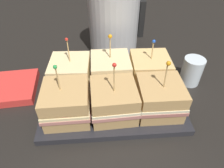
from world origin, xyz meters
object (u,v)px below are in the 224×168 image
sandwich_front_left (67,103)px  sandwich_front_center (113,101)px  serving_platter (112,99)px  sandwich_back_center (111,72)px  kettle_steel (114,22)px  drinking_glass (192,71)px  napkin_stack (11,88)px  sandwich_front_right (159,98)px  sandwich_back_left (71,74)px  sandwich_back_right (149,70)px

sandwich_front_left → sandwich_front_center: bearing=0.6°
serving_platter → sandwich_back_center: 0.08m
kettle_steel → drinking_glass: size_ratio=2.90×
serving_platter → sandwich_front_center: sandwich_front_center is taller
sandwich_front_center → napkin_stack: sandwich_front_center is taller
sandwich_back_center → sandwich_front_right: bearing=-45.0°
sandwich_front_right → napkin_stack: bearing=163.6°
serving_platter → sandwich_back_left: sandwich_back_left is taller
kettle_steel → drinking_glass: bearing=-44.1°
serving_platter → drinking_glass: 0.27m
sandwich_back_right → napkin_stack: 0.43m
sandwich_front_left → napkin_stack: 0.23m
sandwich_back_left → sandwich_front_left: bearing=-90.2°
kettle_steel → sandwich_front_left: bearing=-112.6°
sandwich_front_left → sandwich_front_center: size_ratio=0.98×
sandwich_front_right → drinking_glass: (0.14, 0.13, -0.02)m
sandwich_front_center → napkin_stack: (-0.31, 0.13, -0.05)m
serving_platter → drinking_glass: drinking_glass is taller
kettle_steel → sandwich_back_left: bearing=-122.5°
sandwich_front_center → kettle_steel: bearing=85.2°
kettle_steel → sandwich_front_center: bearing=-94.8°
kettle_steel → drinking_glass: (0.23, -0.22, -0.07)m
serving_platter → sandwich_back_center: sandwich_back_center is taller
serving_platter → napkin_stack: bearing=167.6°
sandwich_front_center → sandwich_back_center: sandwich_front_center is taller
drinking_glass → napkin_stack: size_ratio=0.56×
sandwich_front_left → napkin_stack: size_ratio=1.00×
sandwich_front_left → sandwich_front_center: (0.12, 0.00, -0.00)m
sandwich_front_right → kettle_steel: kettle_steel is taller
sandwich_front_left → kettle_steel: (0.15, 0.35, 0.05)m
sandwich_front_left → sandwich_front_right: bearing=0.9°
serving_platter → sandwich_front_left: (-0.12, -0.06, 0.05)m
serving_platter → sandwich_back_center: (0.00, 0.06, 0.05)m
sandwich_front_right → sandwich_back_left: bearing=153.3°
sandwich_back_center → kettle_steel: (0.03, 0.23, 0.05)m
sandwich_front_center → napkin_stack: bearing=157.4°
sandwich_front_right → sandwich_back_center: (-0.12, 0.12, 0.00)m
kettle_steel → napkin_stack: bearing=-146.5°
napkin_stack → sandwich_front_right: bearing=-16.4°
sandwich_front_right → sandwich_back_right: bearing=89.9°
sandwich_back_left → sandwich_back_right: (0.24, -0.00, 0.00)m
sandwich_front_left → sandwich_back_left: (0.00, 0.12, -0.00)m
sandwich_front_center → serving_platter: bearing=89.3°
drinking_glass → sandwich_front_left: bearing=-160.9°
sandwich_front_left → sandwich_back_left: size_ratio=1.01×
sandwich_back_left → kettle_steel: 0.28m
sandwich_back_right → kettle_steel: bearing=111.3°
sandwich_front_right → kettle_steel: size_ratio=0.62×
sandwich_front_right → sandwich_back_center: 0.16m
sandwich_back_right → sandwich_front_center: bearing=-134.7°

